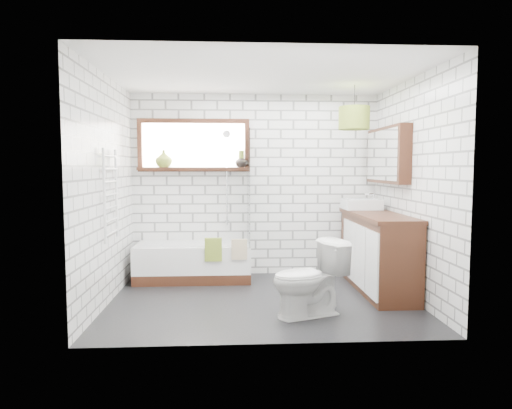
{
  "coord_description": "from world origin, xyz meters",
  "views": [
    {
      "loc": [
        -0.35,
        -5.05,
        1.5
      ],
      "look_at": [
        -0.05,
        0.25,
        1.07
      ],
      "focal_mm": 32.0,
      "sensor_mm": 36.0,
      "label": 1
    }
  ],
  "objects": [
    {
      "name": "bottle",
      "position": [
        -0.2,
        1.23,
        1.59
      ],
      "size": [
        0.09,
        0.09,
        0.23
      ],
      "primitive_type": "cylinder",
      "rotation": [
        0.0,
        0.0,
        0.35
      ],
      "color": "olive",
      "rests_on": "window"
    },
    {
      "name": "basin",
      "position": [
        1.37,
        0.84,
        1.02
      ],
      "size": [
        0.46,
        0.41,
        0.14
      ],
      "primitive_type": "cube",
      "color": "white",
      "rests_on": "vanity"
    },
    {
      "name": "bathtub",
      "position": [
        -0.85,
        0.97,
        0.24
      ],
      "size": [
        1.51,
        0.66,
        0.49
      ],
      "primitive_type": "cube",
      "color": "white",
      "rests_on": "floor"
    },
    {
      "name": "vase_olive",
      "position": [
        -1.26,
        1.23,
        1.6
      ],
      "size": [
        0.27,
        0.27,
        0.23
      ],
      "primitive_type": "imported",
      "rotation": [
        0.0,
        0.0,
        -0.24
      ],
      "color": "olive",
      "rests_on": "window"
    },
    {
      "name": "window",
      "position": [
        -0.85,
        1.26,
        1.8
      ],
      "size": [
        1.52,
        0.16,
        0.68
      ],
      "primitive_type": "cube",
      "color": "black",
      "rests_on": "wall_back"
    },
    {
      "name": "tap",
      "position": [
        1.53,
        0.84,
        1.08
      ],
      "size": [
        0.03,
        0.03,
        0.16
      ],
      "primitive_type": "cylinder",
      "rotation": [
        0.0,
        0.0,
        -0.14
      ],
      "color": "silver",
      "rests_on": "vanity"
    },
    {
      "name": "toilet",
      "position": [
        0.43,
        -0.58,
        0.38
      ],
      "size": [
        0.66,
        0.85,
        0.76
      ],
      "primitive_type": "imported",
      "rotation": [
        0.0,
        0.0,
        -1.23
      ],
      "color": "white",
      "rests_on": "floor"
    },
    {
      "name": "wall_back",
      "position": [
        0.0,
        1.3,
        1.25
      ],
      "size": [
        3.4,
        0.01,
        2.5
      ],
      "primitive_type": "cube",
      "color": "white",
      "rests_on": "ground"
    },
    {
      "name": "shower_screen",
      "position": [
        -0.11,
        0.97,
        1.24
      ],
      "size": [
        0.02,
        0.72,
        1.5
      ],
      "primitive_type": "cube",
      "color": "white",
      "rests_on": "bathtub"
    },
    {
      "name": "ceiling",
      "position": [
        0.0,
        0.0,
        2.5
      ],
      "size": [
        3.4,
        2.6,
        0.01
      ],
      "primitive_type": "cube",
      "color": "white",
      "rests_on": "ground"
    },
    {
      "name": "shower_riser",
      "position": [
        -0.4,
        1.26,
        1.35
      ],
      "size": [
        0.02,
        0.02,
        1.3
      ],
      "primitive_type": "cylinder",
      "color": "silver",
      "rests_on": "wall_back"
    },
    {
      "name": "towel_radiator",
      "position": [
        -1.66,
        0.0,
        1.2
      ],
      "size": [
        0.06,
        0.52,
        1.0
      ],
      "primitive_type": "cube",
      "color": "white",
      "rests_on": "wall_left"
    },
    {
      "name": "towel_green",
      "position": [
        -0.57,
        0.64,
        0.47
      ],
      "size": [
        0.22,
        0.06,
        0.29
      ],
      "primitive_type": "cube",
      "color": "olive",
      "rests_on": "bathtub"
    },
    {
      "name": "pendant",
      "position": [
        1.17,
        0.51,
        2.1
      ],
      "size": [
        0.38,
        0.38,
        0.28
      ],
      "primitive_type": "cylinder",
      "color": "olive",
      "rests_on": "ceiling"
    },
    {
      "name": "wall_left",
      "position": [
        -1.7,
        0.0,
        1.25
      ],
      "size": [
        0.01,
        2.6,
        2.5
      ],
      "primitive_type": "cube",
      "color": "white",
      "rests_on": "ground"
    },
    {
      "name": "towel_beige",
      "position": [
        -0.24,
        0.64,
        0.47
      ],
      "size": [
        0.2,
        0.05,
        0.26
      ],
      "primitive_type": "cube",
      "color": "tan",
      "rests_on": "bathtub"
    },
    {
      "name": "floor",
      "position": [
        0.0,
        0.0,
        -0.01
      ],
      "size": [
        3.4,
        2.6,
        0.01
      ],
      "primitive_type": "cube",
      "color": "black",
      "rests_on": "ground"
    },
    {
      "name": "mirror_cabinet",
      "position": [
        1.62,
        0.6,
        1.65
      ],
      "size": [
        0.16,
        1.2,
        0.7
      ],
      "primitive_type": "cube",
      "color": "black",
      "rests_on": "wall_right"
    },
    {
      "name": "wall_right",
      "position": [
        1.7,
        0.0,
        1.25
      ],
      "size": [
        0.01,
        2.6,
        2.5
      ],
      "primitive_type": "cube",
      "color": "white",
      "rests_on": "ground"
    },
    {
      "name": "vanity",
      "position": [
        1.43,
        0.34,
        0.47
      ],
      "size": [
        0.53,
        1.66,
        0.95
      ],
      "primitive_type": "cube",
      "color": "black",
      "rests_on": "floor"
    },
    {
      "name": "vase_dark",
      "position": [
        -0.2,
        1.23,
        1.57
      ],
      "size": [
        0.19,
        0.19,
        0.17
      ],
      "primitive_type": "imported",
      "rotation": [
        0.0,
        0.0,
        -0.17
      ],
      "color": "black",
      "rests_on": "window"
    },
    {
      "name": "wall_front",
      "position": [
        0.0,
        -1.3,
        1.25
      ],
      "size": [
        3.4,
        0.01,
        2.5
      ],
      "primitive_type": "cube",
      "color": "white",
      "rests_on": "ground"
    }
  ]
}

